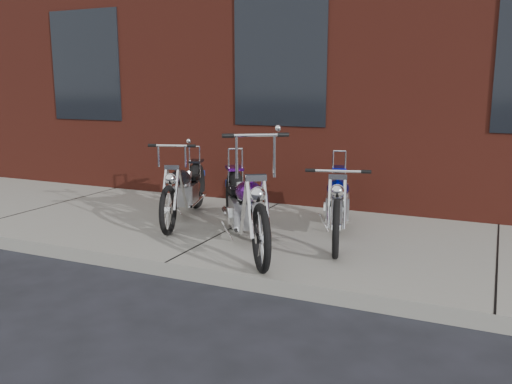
% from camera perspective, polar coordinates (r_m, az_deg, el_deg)
% --- Properties ---
extents(ground, '(120.00, 120.00, 0.00)m').
position_cam_1_polar(ground, '(5.53, -9.50, -8.82)').
color(ground, '#25252E').
rests_on(ground, ground).
extents(sidewalk, '(22.00, 3.00, 0.15)m').
position_cam_1_polar(sidewalk, '(6.74, -2.42, -4.34)').
color(sidewalk, gray).
rests_on(sidewalk, ground).
extents(chopper_purple, '(1.41, 1.93, 1.28)m').
position_cam_1_polar(chopper_purple, '(5.84, -1.14, -1.82)').
color(chopper_purple, black).
rests_on(chopper_purple, sidewalk).
extents(chopper_blue, '(0.73, 2.09, 0.93)m').
position_cam_1_polar(chopper_blue, '(6.27, 8.59, -1.30)').
color(chopper_blue, black).
rests_on(chopper_blue, sidewalk).
extents(chopper_third, '(0.76, 1.99, 1.04)m').
position_cam_1_polar(chopper_third, '(7.10, -7.51, 0.07)').
color(chopper_third, black).
rests_on(chopper_third, sidewalk).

